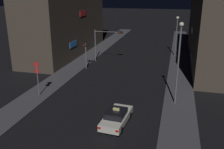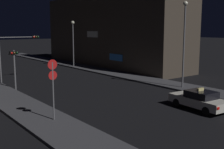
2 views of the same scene
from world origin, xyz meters
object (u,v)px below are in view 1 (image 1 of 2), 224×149
(traffic_light_left_kerb, at_px, (86,51))
(street_lamp_far_block, at_px, (177,29))
(sign_pole_left, at_px, (37,75))
(taxi, at_px, (116,117))
(street_lamp_near_block, at_px, (179,55))
(traffic_light_overhead, at_px, (106,39))

(traffic_light_left_kerb, relative_size, street_lamp_far_block, 0.56)
(traffic_light_left_kerb, height_order, sign_pole_left, sign_pole_left)
(taxi, distance_m, street_lamp_near_block, 8.60)
(taxi, xyz_separation_m, traffic_light_left_kerb, (-8.23, 14.98, 2.00))
(traffic_light_left_kerb, relative_size, sign_pole_left, 1.00)
(street_lamp_far_block, bearing_deg, street_lamp_near_block, -88.71)
(traffic_light_overhead, height_order, street_lamp_near_block, street_lamp_near_block)
(traffic_light_overhead, bearing_deg, street_lamp_far_block, 29.89)
(taxi, bearing_deg, traffic_light_left_kerb, 118.78)
(street_lamp_near_block, bearing_deg, sign_pole_left, -173.71)
(taxi, relative_size, traffic_light_left_kerb, 1.20)
(traffic_light_overhead, height_order, street_lamp_far_block, street_lamp_far_block)
(sign_pole_left, distance_m, street_lamp_near_block, 14.89)
(taxi, xyz_separation_m, street_lamp_far_block, (4.40, 25.73, 4.08))
(street_lamp_near_block, relative_size, street_lamp_far_block, 1.21)
(taxi, relative_size, street_lamp_far_block, 0.67)
(taxi, xyz_separation_m, street_lamp_near_block, (4.86, 5.44, 4.55))
(taxi, relative_size, street_lamp_near_block, 0.56)
(taxi, height_order, street_lamp_near_block, street_lamp_near_block)
(traffic_light_left_kerb, bearing_deg, traffic_light_overhead, 68.48)
(traffic_light_left_kerb, xyz_separation_m, street_lamp_far_block, (12.63, 10.75, 2.08))
(traffic_light_overhead, distance_m, traffic_light_left_kerb, 4.96)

